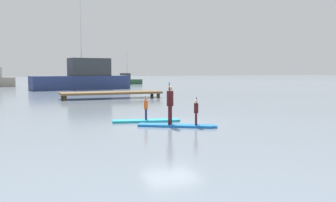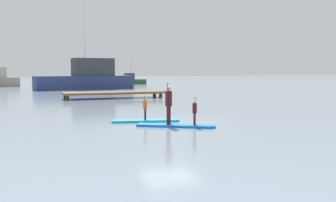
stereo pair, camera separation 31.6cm
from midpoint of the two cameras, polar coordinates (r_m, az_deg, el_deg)
ground_plane at (r=17.21m, az=0.76°, el=-3.46°), size 240.00×240.00×0.00m
paddleboard_near at (r=17.91m, az=-2.94°, el=-2.98°), size 3.23×1.28×0.10m
paddler_child_solo at (r=17.85m, az=-2.95°, el=-0.95°), size 0.22×0.37×1.11m
paddleboard_far at (r=16.35m, az=1.74°, el=-3.72°), size 3.18×2.21×0.10m
paddler_adult at (r=16.28m, az=0.65°, el=-0.21°), size 0.40×0.46×1.82m
paddler_child_front at (r=16.18m, az=4.59°, el=-1.49°), size 0.26×0.34×1.18m
fishing_boat_white_large at (r=48.42m, az=-11.91°, el=3.47°), size 12.25×4.72×10.90m
motor_boat_small_navy at (r=63.51m, az=-5.66°, el=3.12°), size 5.61×1.95×5.50m
floating_dock at (r=32.67m, az=-7.89°, el=1.22°), size 8.51×2.29×0.56m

